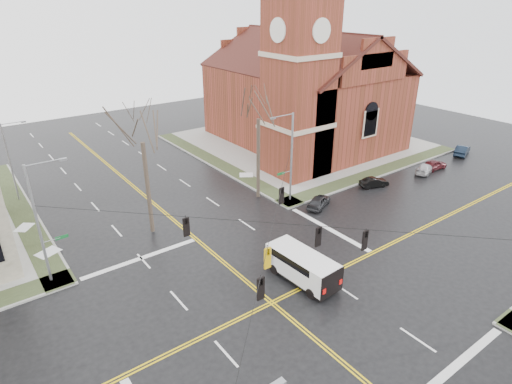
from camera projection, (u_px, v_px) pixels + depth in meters
ground at (272, 303)px, 29.16m from camera, size 120.00×120.00×0.00m
sidewalks at (272, 302)px, 29.13m from camera, size 80.00×80.00×0.17m
road_markings at (272, 303)px, 29.16m from camera, size 100.00×100.00×0.01m
church at (303, 84)px, 57.18m from camera, size 24.28×27.48×27.50m
signal_pole_ne at (290, 155)px, 41.64m from camera, size 2.75×0.22×9.00m
signal_pole_nw at (40, 221)px, 29.38m from camera, size 2.75×0.22×9.00m
span_wires at (273, 223)px, 26.58m from camera, size 23.02×23.02×0.03m
traffic_signals at (280, 238)px, 26.41m from camera, size 8.21×8.26×1.30m
streetlight_north_a at (11, 159)px, 42.01m from camera, size 2.30×0.20×8.00m
cargo_van at (300, 264)px, 31.15m from camera, size 2.57×5.91×2.20m
parked_car_a at (319, 201)px, 42.23m from camera, size 3.81×2.76×1.20m
parked_car_b at (374, 182)px, 46.77m from camera, size 3.42×2.05×1.06m
parked_car_c at (425, 168)px, 50.54m from camera, size 4.03×2.50×1.09m
parked_car_d at (434, 165)px, 51.48m from camera, size 3.68×1.66×1.23m
parked_car_e at (462, 150)px, 56.23m from camera, size 4.22×2.62×1.31m
tree_nw_near at (142, 136)px, 34.19m from camera, size 4.00×4.00×12.28m
tree_ne at (258, 113)px, 40.78m from camera, size 4.00×4.00×12.31m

